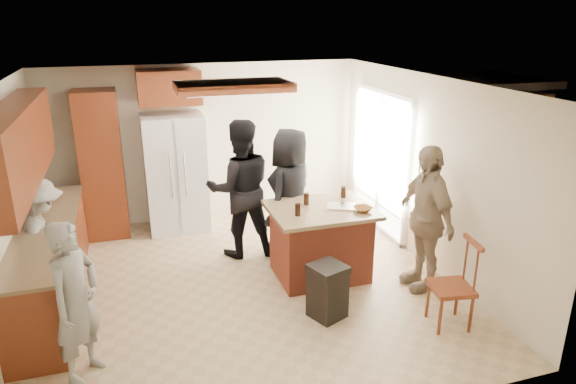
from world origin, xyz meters
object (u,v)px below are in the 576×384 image
object	(u,v)px
person_behind_left	(240,189)
person_counter	(44,240)
person_side_right	(425,218)
person_behind_right	(290,194)
spindle_chair	(453,287)
person_front_left	(76,302)
kitchen_island	(320,241)
trash_bin	(328,291)
refrigerator	(176,173)

from	to	relation	value
person_behind_left	person_counter	distance (m)	2.49
person_side_right	person_behind_right	bearing A→B (deg)	-134.85
spindle_chair	person_front_left	bearing A→B (deg)	175.05
person_counter	spindle_chair	bearing A→B (deg)	-119.68
person_behind_left	kitchen_island	bearing A→B (deg)	133.71
trash_bin	person_counter	bearing A→B (deg)	154.78
refrigerator	kitchen_island	distance (m)	2.69
person_behind_left	trash_bin	world-z (taller)	person_behind_left
spindle_chair	refrigerator	bearing A→B (deg)	124.70
person_behind_right	person_side_right	xyz separation A→B (m)	(1.28, -1.30, -0.00)
person_front_left	kitchen_island	xyz separation A→B (m)	(2.79, 1.16, -0.30)
refrigerator	spindle_chair	distance (m)	4.43
person_counter	refrigerator	distance (m)	2.38
person_behind_left	spindle_chair	bearing A→B (deg)	128.93
person_behind_left	kitchen_island	size ratio (longest dim) A/B	1.50
person_front_left	person_side_right	xyz separation A→B (m)	(3.89, 0.54, 0.13)
person_front_left	person_counter	bearing A→B (deg)	48.82
person_counter	trash_bin	xyz separation A→B (m)	(2.98, -1.41, -0.42)
person_front_left	trash_bin	bearing A→B (deg)	-51.76
person_counter	trash_bin	size ratio (longest dim) A/B	2.33
refrigerator	kitchen_island	xyz separation A→B (m)	(1.56, -2.15, -0.43)
person_behind_left	refrigerator	bearing A→B (deg)	-55.17
person_counter	kitchen_island	bearing A→B (deg)	-103.04
person_front_left	person_behind_right	xyz separation A→B (m)	(2.61, 1.83, 0.13)
person_counter	trash_bin	world-z (taller)	person_counter
refrigerator	spindle_chair	bearing A→B (deg)	-55.30
person_behind_left	person_side_right	xyz separation A→B (m)	(1.91, -1.56, -0.06)
trash_bin	spindle_chair	xyz separation A→B (m)	(1.21, -0.55, 0.13)
person_front_left	person_side_right	world-z (taller)	person_side_right
kitchen_island	spindle_chair	xyz separation A→B (m)	(0.95, -1.48, -0.02)
person_behind_right	kitchen_island	distance (m)	0.82
person_side_right	person_counter	bearing A→B (deg)	-103.66
kitchen_island	trash_bin	size ratio (longest dim) A/B	2.03
person_behind_right	refrigerator	xyz separation A→B (m)	(-1.38, 1.47, -0.00)
person_behind_left	person_counter	bearing A→B (deg)	13.68
person_side_right	trash_bin	size ratio (longest dim) A/B	2.86
spindle_chair	trash_bin	bearing A→B (deg)	155.54
person_counter	person_behind_right	bearing A→B (deg)	-90.99
kitchen_island	spindle_chair	bearing A→B (deg)	-57.36
person_front_left	person_behind_left	bearing A→B (deg)	-10.24
person_behind_right	refrigerator	bearing A→B (deg)	-89.91
person_behind_left	person_behind_right	world-z (taller)	person_behind_left
person_behind_right	person_counter	world-z (taller)	person_behind_right
person_counter	person_side_right	bearing A→B (deg)	-108.86
person_side_right	refrigerator	xyz separation A→B (m)	(-2.66, 2.77, -0.00)
kitchen_island	person_behind_left	bearing A→B (deg)	130.80
person_front_left	person_behind_right	world-z (taller)	person_behind_right
person_behind_left	person_side_right	distance (m)	2.47
trash_bin	person_behind_left	bearing A→B (deg)	106.28
person_front_left	person_side_right	bearing A→B (deg)	-49.10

